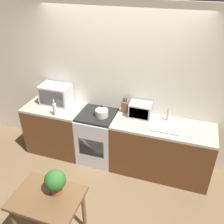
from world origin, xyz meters
The scene contains 13 objects.
ground_plane centered at (0.00, 0.00, 0.00)m, with size 16.00×16.00×0.00m, color brown.
wall_back centered at (0.00, 0.99, 1.30)m, with size 10.00×0.06×2.60m.
counter_left_run centered at (-1.08, 0.65, 0.45)m, with size 1.00×0.62×0.90m.
counter_right_run centered at (0.80, 0.65, 0.45)m, with size 1.55×0.62×0.90m.
stove_range centered at (-0.28, 0.65, 0.45)m, with size 0.60×0.62×0.90m.
kettle centered at (-0.18, 0.62, 0.98)m, with size 0.21×0.21×0.20m.
microwave centered at (-1.08, 0.78, 1.07)m, with size 0.51×0.33×0.34m.
bottle centered at (-0.91, 0.41, 1.01)m, with size 0.06×0.06×0.28m.
knife_block centered at (0.12, 0.86, 1.00)m, with size 0.10×0.07×0.25m.
toaster_oven centered at (0.40, 0.81, 1.01)m, with size 0.34×0.25×0.23m.
sink_basin centered at (0.83, 0.66, 0.92)m, with size 0.42×0.40×0.24m.
dining_table centered at (-0.27, -0.95, 0.61)m, with size 0.79×0.58×0.73m.
potted_plant centered at (-0.19, -0.86, 0.90)m, with size 0.24×0.24×0.32m.
Camera 1 is at (1.05, -2.55, 3.00)m, focal length 40.00 mm.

